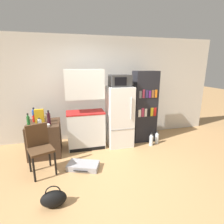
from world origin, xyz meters
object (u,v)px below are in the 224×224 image
at_px(chair, 39,144).
at_px(suitcase_large_flat, 83,166).
at_px(refrigerator, 119,116).
at_px(side_table, 45,138).
at_px(bowl, 46,125).
at_px(cereal_box, 39,116).
at_px(bottle_wine_dark, 49,119).
at_px(water_bottle_front, 151,140).
at_px(bottle_milk_white, 47,118).
at_px(microwave, 120,81).
at_px(bottle_clear_short, 39,122).
at_px(water_bottle_middle, 157,138).
at_px(bottle_green_tall, 28,122).
at_px(kitchen_hutch, 85,113).
at_px(bookshelf, 144,107).
at_px(bottle_ketchup_red, 34,119).
at_px(bottle_blue_soda, 34,115).
at_px(handbag, 54,199).

height_order(chair, suitcase_large_flat, chair).
bearing_deg(refrigerator, side_table, -177.88).
height_order(bowl, cereal_box, cereal_box).
relative_size(bottle_wine_dark, water_bottle_front, 0.95).
height_order(bottle_milk_white, bowl, bottle_milk_white).
bearing_deg(cereal_box, microwave, 1.26).
relative_size(refrigerator, chair, 1.61).
bearing_deg(bottle_clear_short, suitcase_large_flat, -39.00).
height_order(bowl, water_bottle_middle, bowl).
height_order(microwave, bottle_green_tall, microwave).
xyz_separation_m(bottle_clear_short, bowl, (0.14, -0.09, -0.05)).
xyz_separation_m(bottle_milk_white, water_bottle_front, (2.43, -0.30, -0.67)).
bearing_deg(water_bottle_middle, bottle_clear_short, -179.55).
relative_size(kitchen_hutch, bottle_green_tall, 6.35).
height_order(microwave, water_bottle_middle, microwave).
height_order(side_table, bottle_clear_short, bottle_clear_short).
bearing_deg(side_table, cereal_box, 160.58).
bearing_deg(refrigerator, bookshelf, 8.30).
distance_m(bottle_ketchup_red, suitcase_large_flat, 1.54).
distance_m(kitchen_hutch, bottle_blue_soda, 1.17).
distance_m(bottle_milk_white, water_bottle_front, 2.54).
bearing_deg(bottle_wine_dark, bookshelf, 7.67).
relative_size(bottle_milk_white, suitcase_large_flat, 0.27).
xyz_separation_m(kitchen_hutch, chair, (-0.93, -0.83, -0.31)).
xyz_separation_m(cereal_box, water_bottle_middle, (2.76, -0.17, -0.74)).
distance_m(kitchen_hutch, bottle_green_tall, 1.22).
relative_size(bottle_clear_short, bottle_milk_white, 0.87).
bearing_deg(microwave, side_table, -177.93).
bearing_deg(bottle_green_tall, kitchen_hutch, 16.80).
distance_m(handbag, water_bottle_middle, 2.87).
relative_size(bottle_blue_soda, chair, 0.31).
distance_m(side_table, microwave, 2.14).
distance_m(bottle_green_tall, bottle_milk_white, 0.46).
bearing_deg(chair, bottle_milk_white, 63.38).
height_order(bottle_clear_short, suitcase_large_flat, bottle_clear_short).
bearing_deg(bottle_blue_soda, handbag, -75.88).
relative_size(bottle_ketchup_red, water_bottle_middle, 0.51).
xyz_separation_m(side_table, chair, (-0.00, -0.71, 0.18)).
relative_size(side_table, bottle_milk_white, 4.04).
bearing_deg(water_bottle_front, bottle_ketchup_red, 172.72).
bearing_deg(cereal_box, bottle_blue_soda, 119.26).
distance_m(bookshelf, bottle_ketchup_red, 2.65).
height_order(bottle_ketchup_red, bottle_blue_soda, bottle_blue_soda).
bearing_deg(cereal_box, handbag, -78.63).
xyz_separation_m(bottle_clear_short, bottle_milk_white, (0.12, 0.26, 0.01)).
distance_m(side_table, bottle_wine_dark, 0.53).
relative_size(cereal_box, suitcase_large_flat, 0.45).
xyz_separation_m(bottle_wine_dark, bottle_milk_white, (-0.06, 0.24, -0.05)).
xyz_separation_m(bottle_clear_short, cereal_box, (-0.02, 0.19, 0.08)).
distance_m(kitchen_hutch, bottle_milk_white, 0.86).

